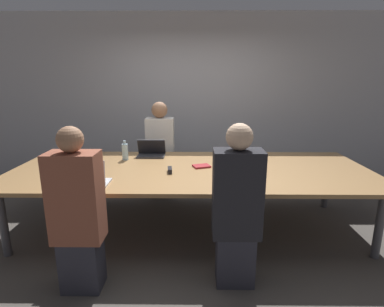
# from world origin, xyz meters

# --- Properties ---
(ground_plane) EXTENTS (24.00, 24.00, 0.00)m
(ground_plane) POSITION_xyz_m (0.00, 0.00, 0.00)
(ground_plane) COLOR #4C4742
(curtain_wall) EXTENTS (12.00, 0.06, 2.80)m
(curtain_wall) POSITION_xyz_m (0.00, 1.98, 1.40)
(curtain_wall) COLOR #ADADB2
(curtain_wall) RESTS_ON ground_plane
(conference_table) EXTENTS (4.05, 1.58, 0.74)m
(conference_table) POSITION_xyz_m (0.00, 0.00, 0.69)
(conference_table) COLOR #9E7547
(conference_table) RESTS_ON ground_plane
(laptop_far_midleft) EXTENTS (0.36, 0.23, 0.22)m
(laptop_far_midleft) POSITION_xyz_m (-0.53, 0.55, 0.80)
(laptop_far_midleft) COLOR #333338
(laptop_far_midleft) RESTS_ON conference_table
(person_far_midleft) EXTENTS (0.40, 0.24, 1.42)m
(person_far_midleft) POSITION_xyz_m (-0.46, 0.99, 0.69)
(person_far_midleft) COLOR #2D2D38
(person_far_midleft) RESTS_ON ground_plane
(bottle_far_midleft) EXTENTS (0.08, 0.08, 0.25)m
(bottle_far_midleft) POSITION_xyz_m (-0.83, 0.36, 0.84)
(bottle_far_midleft) COLOR #ADD1E0
(bottle_far_midleft) RESTS_ON conference_table
(laptop_near_left) EXTENTS (0.32, 0.26, 0.26)m
(laptop_near_left) POSITION_xyz_m (-0.95, -0.59, 0.81)
(laptop_near_left) COLOR silver
(laptop_near_left) RESTS_ON conference_table
(person_near_left) EXTENTS (0.40, 0.24, 1.39)m
(person_near_left) POSITION_xyz_m (-0.90, -1.07, 0.67)
(person_near_left) COLOR #2D2D38
(person_near_left) RESTS_ON ground_plane
(cup_near_left) EXTENTS (0.08, 0.08, 0.08)m
(cup_near_left) POSITION_xyz_m (-1.20, -0.50, 0.77)
(cup_near_left) COLOR white
(cup_near_left) RESTS_ON conference_table
(laptop_near_midright) EXTENTS (0.34, 0.26, 0.25)m
(laptop_near_midright) POSITION_xyz_m (0.48, -0.62, 0.81)
(laptop_near_midright) COLOR #333338
(laptop_near_midright) RESTS_ON conference_table
(person_near_midright) EXTENTS (0.40, 0.24, 1.40)m
(person_near_midright) POSITION_xyz_m (0.39, -0.99, 0.68)
(person_near_midright) COLOR #2D2D38
(person_near_midright) RESTS_ON ground_plane
(stapler) EXTENTS (0.06, 0.15, 0.05)m
(stapler) POSITION_xyz_m (-0.23, -0.15, 0.76)
(stapler) COLOR black
(stapler) RESTS_ON conference_table
(notebook) EXTENTS (0.23, 0.20, 0.02)m
(notebook) POSITION_xyz_m (0.12, 0.06, 0.75)
(notebook) COLOR maroon
(notebook) RESTS_ON conference_table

